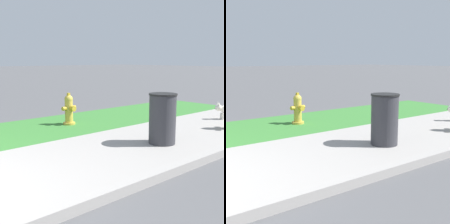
# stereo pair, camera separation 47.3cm
# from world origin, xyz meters

# --- Properties ---
(fire_hydrant_near_corner) EXTENTS (0.37, 0.33, 0.72)m
(fire_hydrant_near_corner) POSITION_xyz_m (3.81, 2.22, 0.34)
(fire_hydrant_near_corner) COLOR gold
(fire_hydrant_near_corner) RESTS_ON ground
(small_white_dog) EXTENTS (0.40, 0.39, 0.44)m
(small_white_dog) POSITION_xyz_m (6.97, 0.19, 0.25)
(small_white_dog) COLOR silver
(small_white_dog) RESTS_ON ground
(trash_bin) EXTENTS (0.49, 0.49, 0.88)m
(trash_bin) POSITION_xyz_m (4.10, -0.22, 0.44)
(trash_bin) COLOR #333338
(trash_bin) RESTS_ON ground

